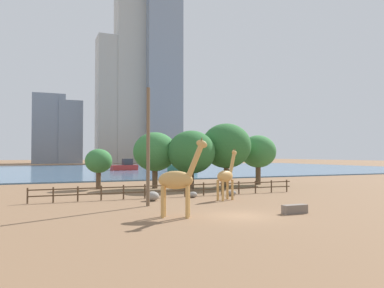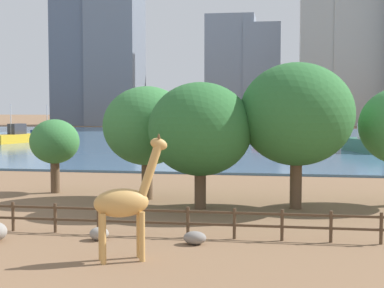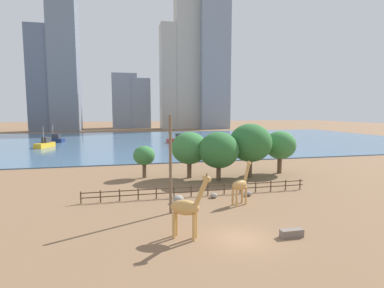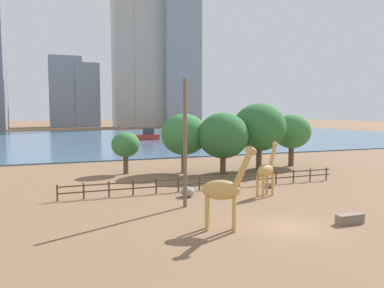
% 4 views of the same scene
% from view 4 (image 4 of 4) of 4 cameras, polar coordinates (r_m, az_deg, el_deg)
% --- Properties ---
extents(ground_plane, '(400.00, 400.00, 0.00)m').
position_cam_4_polar(ground_plane, '(99.46, -12.80, 0.86)').
color(ground_plane, brown).
extents(harbor_water, '(180.00, 86.00, 0.20)m').
position_cam_4_polar(harbor_water, '(96.48, -12.57, 0.80)').
color(harbor_water, '#476B8C').
rests_on(harbor_water, ground).
extents(giraffe_tall, '(3.15, 2.09, 5.15)m').
position_cam_4_polar(giraffe_tall, '(21.98, 4.90, -6.96)').
color(giraffe_tall, tan).
rests_on(giraffe_tall, ground).
extents(giraffe_companion, '(2.73, 1.66, 4.60)m').
position_cam_4_polar(giraffe_companion, '(31.36, 11.27, -3.95)').
color(giraffe_companion, tan).
rests_on(giraffe_companion, ground).
extents(utility_pole, '(0.28, 0.28, 9.31)m').
position_cam_4_polar(utility_pole, '(26.91, -1.07, 0.09)').
color(utility_pole, brown).
rests_on(utility_pole, ground).
extents(boulder_near_fence, '(0.93, 0.71, 0.53)m').
position_cam_4_polar(boulder_near_fence, '(35.11, 11.72, -6.09)').
color(boulder_near_fence, gray).
rests_on(boulder_near_fence, ground).
extents(boulder_by_pole, '(1.14, 1.10, 0.82)m').
position_cam_4_polar(boulder_by_pole, '(30.76, -0.68, -7.28)').
color(boulder_by_pole, gray).
rests_on(boulder_by_pole, ground).
extents(boulder_small, '(0.81, 0.72, 0.54)m').
position_cam_4_polar(boulder_small, '(33.27, 5.66, -6.62)').
color(boulder_small, gray).
rests_on(boulder_small, ground).
extents(feeding_trough, '(1.80, 0.60, 0.60)m').
position_cam_4_polar(feeding_trough, '(25.60, 22.91, -10.47)').
color(feeding_trough, '#72665B').
rests_on(feeding_trough, ground).
extents(enclosure_fence, '(26.12, 0.14, 1.30)m').
position_cam_4_polar(enclosure_fence, '(33.62, 2.86, -5.64)').
color(enclosure_fence, '#4C3826').
rests_on(enclosure_fence, ground).
extents(tree_left_large, '(5.58, 5.58, 6.82)m').
position_cam_4_polar(tree_left_large, '(41.12, 4.76, 1.27)').
color(tree_left_large, brown).
rests_on(tree_left_large, ground).
extents(tree_center_broad, '(3.13, 3.13, 4.69)m').
position_cam_4_polar(tree_center_broad, '(42.20, -10.09, -0.15)').
color(tree_center_broad, brown).
rests_on(tree_center_broad, ground).
extents(tree_right_tall, '(6.16, 6.16, 7.88)m').
position_cam_4_polar(tree_right_tall, '(44.28, 10.23, 2.50)').
color(tree_right_tall, brown).
rests_on(tree_right_tall, ground).
extents(tree_left_small, '(5.18, 5.18, 6.70)m').
position_cam_4_polar(tree_left_small, '(42.26, -1.20, 1.45)').
color(tree_left_small, brown).
rests_on(tree_left_small, ground).
extents(tree_right_small, '(4.84, 4.84, 6.62)m').
position_cam_4_polar(tree_right_small, '(49.10, 14.95, 1.85)').
color(tree_right_small, brown).
rests_on(tree_right_small, ground).
extents(boat_ferry, '(6.63, 3.28, 2.79)m').
position_cam_4_polar(boat_ferry, '(89.68, -7.01, 1.24)').
color(boat_ferry, '#B22D28').
rests_on(boat_ferry, harbor_water).
extents(boat_tug, '(4.86, 7.84, 3.25)m').
position_cam_4_polar(boat_tug, '(81.29, 2.08, 1.00)').
color(boat_tug, '#337259').
rests_on(boat_tug, harbor_water).
extents(skyline_block_central, '(16.29, 13.96, 84.39)m').
position_cam_4_polar(skyline_block_central, '(175.28, -1.90, 16.58)').
color(skyline_block_central, gray).
rests_on(skyline_block_central, ground).
extents(skyline_tower_glass, '(13.99, 11.94, 31.22)m').
position_cam_4_polar(skyline_tower_glass, '(179.01, -18.71, 7.50)').
color(skyline_tower_glass, gray).
rests_on(skyline_tower_glass, ground).
extents(skyline_block_left, '(13.21, 10.74, 57.18)m').
position_cam_4_polar(skyline_block_left, '(171.00, -9.69, 12.19)').
color(skyline_block_left, '#ADA89E').
rests_on(skyline_block_left, ground).
extents(skyline_block_right, '(14.51, 10.80, 108.97)m').
position_cam_4_polar(skyline_block_right, '(177.74, -6.74, 20.47)').
color(skyline_block_right, '#ADA89E').
rests_on(skyline_block_right, ground).
extents(skyline_tower_short, '(10.53, 9.65, 28.55)m').
position_cam_4_polar(skyline_tower_short, '(177.80, -15.69, 7.16)').
color(skyline_tower_short, gray).
rests_on(skyline_tower_short, ground).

